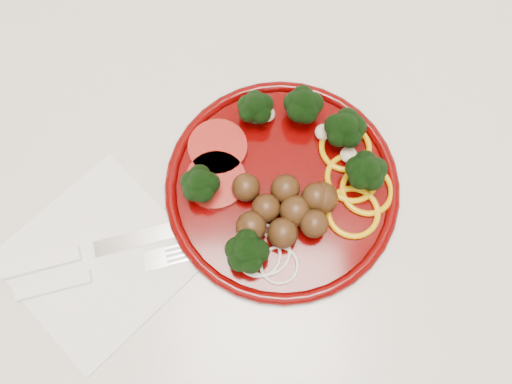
{
  "coord_description": "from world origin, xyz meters",
  "views": [
    {
      "loc": [
        0.2,
        1.54,
        1.45
      ],
      "look_at": [
        0.2,
        1.72,
        0.92
      ],
      "focal_mm": 35.0,
      "sensor_mm": 36.0,
      "label": 1
    }
  ],
  "objects_px": {
    "knife": "(74,254)",
    "plate": "(284,182)",
    "napkin": "(99,259)",
    "fork": "(75,280)"
  },
  "relations": [
    {
      "from": "knife",
      "to": "plate",
      "type": "bearing_deg",
      "value": 4.33
    },
    {
      "from": "napkin",
      "to": "knife",
      "type": "xyz_separation_m",
      "value": [
        -0.03,
        0.0,
        0.01
      ]
    },
    {
      "from": "knife",
      "to": "fork",
      "type": "xyz_separation_m",
      "value": [
        0.0,
        -0.03,
        -0.0
      ]
    },
    {
      "from": "napkin",
      "to": "fork",
      "type": "bearing_deg",
      "value": -131.85
    },
    {
      "from": "plate",
      "to": "napkin",
      "type": "bearing_deg",
      "value": -157.79
    },
    {
      "from": "napkin",
      "to": "knife",
      "type": "relative_size",
      "value": 0.83
    },
    {
      "from": "napkin",
      "to": "fork",
      "type": "xyz_separation_m",
      "value": [
        -0.02,
        -0.02,
        0.01
      ]
    },
    {
      "from": "plate",
      "to": "fork",
      "type": "bearing_deg",
      "value": -154.53
    },
    {
      "from": "plate",
      "to": "knife",
      "type": "height_order",
      "value": "plate"
    },
    {
      "from": "plate",
      "to": "napkin",
      "type": "height_order",
      "value": "plate"
    }
  ]
}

